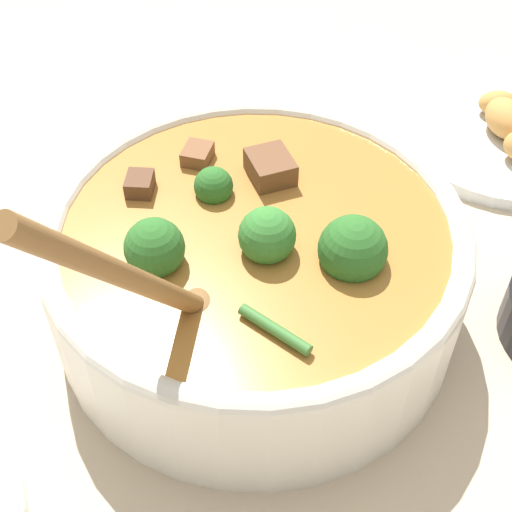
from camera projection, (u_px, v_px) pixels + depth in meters
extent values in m
plane|color=#C6B293|center=(256.00, 311.00, 0.53)|extent=(4.00, 4.00, 0.00)
cylinder|color=white|center=(256.00, 273.00, 0.50)|extent=(0.28, 0.28, 0.08)
torus|color=white|center=(256.00, 230.00, 0.47)|extent=(0.28, 0.28, 0.02)
cylinder|color=#B27533|center=(256.00, 255.00, 0.48)|extent=(0.26, 0.26, 0.05)
sphere|color=#387F33|center=(267.00, 235.00, 0.44)|extent=(0.04, 0.04, 0.04)
cylinder|color=#6B9956|center=(267.00, 264.00, 0.46)|extent=(0.01, 0.01, 0.02)
sphere|color=#2D6B28|center=(353.00, 249.00, 0.44)|extent=(0.04, 0.04, 0.04)
cylinder|color=#6B9956|center=(348.00, 283.00, 0.46)|extent=(0.02, 0.02, 0.02)
sphere|color=#2D6B28|center=(154.00, 248.00, 0.43)|extent=(0.04, 0.04, 0.04)
cylinder|color=#6B9956|center=(159.00, 278.00, 0.45)|extent=(0.01, 0.01, 0.02)
sphere|color=#2D6B28|center=(214.00, 186.00, 0.48)|extent=(0.03, 0.03, 0.03)
cylinder|color=#6B9956|center=(215.00, 207.00, 0.50)|extent=(0.01, 0.01, 0.01)
cube|color=brown|center=(198.00, 157.00, 0.51)|extent=(0.03, 0.03, 0.02)
cube|color=brown|center=(270.00, 172.00, 0.50)|extent=(0.04, 0.04, 0.03)
cube|color=brown|center=(140.00, 186.00, 0.49)|extent=(0.02, 0.02, 0.02)
cylinder|color=#3D7533|center=(275.00, 329.00, 0.40)|extent=(0.04, 0.04, 0.01)
ellipsoid|color=brown|center=(197.00, 306.00, 0.42)|extent=(0.04, 0.03, 0.01)
cylinder|color=brown|center=(126.00, 276.00, 0.34)|extent=(0.11, 0.07, 0.16)
cylinder|color=white|center=(506.00, 134.00, 0.67)|extent=(0.20, 0.20, 0.01)
ellipsoid|color=#CC8E47|center=(498.00, 103.00, 0.67)|extent=(0.03, 0.04, 0.02)
ellipsoid|color=#CC8E47|center=(506.00, 118.00, 0.65)|extent=(0.05, 0.04, 0.03)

